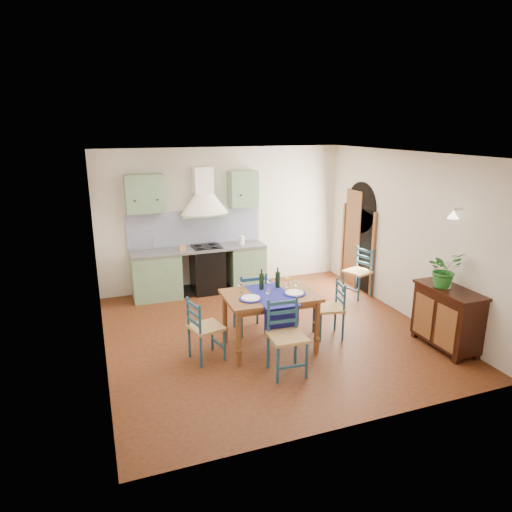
{
  "coord_description": "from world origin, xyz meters",
  "views": [
    {
      "loc": [
        -2.5,
        -6.2,
        3.2
      ],
      "look_at": [
        -0.12,
        0.3,
        1.21
      ],
      "focal_mm": 32.0,
      "sensor_mm": 36.0,
      "label": 1
    }
  ],
  "objects_px": {
    "dining_table": "(270,300)",
    "potted_plant": "(444,269)",
    "sideboard": "(447,316)",
    "chair_near": "(286,337)"
  },
  "relations": [
    {
      "from": "dining_table",
      "to": "chair_near",
      "type": "relative_size",
      "value": 1.36
    },
    {
      "from": "chair_near",
      "to": "sideboard",
      "type": "height_order",
      "value": "chair_near"
    },
    {
      "from": "dining_table",
      "to": "chair_near",
      "type": "xyz_separation_m",
      "value": [
        -0.06,
        -0.72,
        -0.24
      ]
    },
    {
      "from": "chair_near",
      "to": "sideboard",
      "type": "bearing_deg",
      "value": -4.03
    },
    {
      "from": "dining_table",
      "to": "chair_near",
      "type": "height_order",
      "value": "dining_table"
    },
    {
      "from": "dining_table",
      "to": "sideboard",
      "type": "distance_m",
      "value": 2.61
    },
    {
      "from": "chair_near",
      "to": "sideboard",
      "type": "xyz_separation_m",
      "value": [
        2.5,
        -0.18,
        -0.01
      ]
    },
    {
      "from": "sideboard",
      "to": "potted_plant",
      "type": "bearing_deg",
      "value": 116.85
    },
    {
      "from": "dining_table",
      "to": "potted_plant",
      "type": "distance_m",
      "value": 2.55
    },
    {
      "from": "sideboard",
      "to": "potted_plant",
      "type": "xyz_separation_m",
      "value": [
        -0.05,
        0.11,
        0.69
      ]
    }
  ]
}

